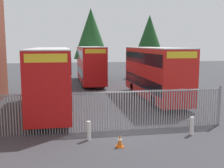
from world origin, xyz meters
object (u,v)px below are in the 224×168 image
(double_decker_bus_near_gate, at_px, (155,71))
(bollard_near_left, at_px, (89,131))
(double_decker_bus_behind_fence_right, at_px, (90,63))
(traffic_cone_by_gate, at_px, (120,141))
(double_decker_bus_behind_fence_left, at_px, (51,77))
(bollard_center_front, at_px, (192,126))

(double_decker_bus_near_gate, height_order, bollard_near_left, double_decker_bus_near_gate)
(double_decker_bus_behind_fence_right, xyz_separation_m, traffic_cone_by_gate, (-0.81, -21.19, -2.13))
(double_decker_bus_near_gate, height_order, double_decker_bus_behind_fence_right, same)
(double_decker_bus_behind_fence_right, bearing_deg, traffic_cone_by_gate, -92.19)
(double_decker_bus_near_gate, distance_m, double_decker_bus_behind_fence_left, 8.98)
(double_decker_bus_near_gate, height_order, traffic_cone_by_gate, double_decker_bus_near_gate)
(double_decker_bus_near_gate, bearing_deg, double_decker_bus_behind_fence_right, 112.47)
(double_decker_bus_behind_fence_right, xyz_separation_m, bollard_center_front, (3.25, -20.13, -1.95))
(double_decker_bus_behind_fence_right, relative_size, traffic_cone_by_gate, 18.32)
(double_decker_bus_behind_fence_left, xyz_separation_m, double_decker_bus_behind_fence_right, (4.12, 13.47, 0.00))
(bollard_near_left, bearing_deg, double_decker_bus_behind_fence_left, 107.09)
(double_decker_bus_behind_fence_left, xyz_separation_m, bollard_center_front, (7.37, -6.66, -1.95))
(double_decker_bus_behind_fence_left, height_order, double_decker_bus_behind_fence_right, same)
(double_decker_bus_near_gate, distance_m, bollard_near_left, 11.55)
(double_decker_bus_behind_fence_right, xyz_separation_m, bollard_near_left, (-2.12, -19.99, -1.95))
(double_decker_bus_behind_fence_left, xyz_separation_m, traffic_cone_by_gate, (3.31, -7.72, -2.13))
(double_decker_bus_behind_fence_right, bearing_deg, double_decker_bus_near_gate, -67.53)
(bollard_center_front, height_order, traffic_cone_by_gate, bollard_center_front)
(bollard_near_left, bearing_deg, bollard_center_front, -1.51)
(double_decker_bus_behind_fence_left, distance_m, double_decker_bus_behind_fence_right, 14.09)
(double_decker_bus_near_gate, xyz_separation_m, bollard_near_left, (-6.53, -9.32, -1.95))
(double_decker_bus_behind_fence_left, xyz_separation_m, bollard_near_left, (2.00, -6.52, -1.95))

